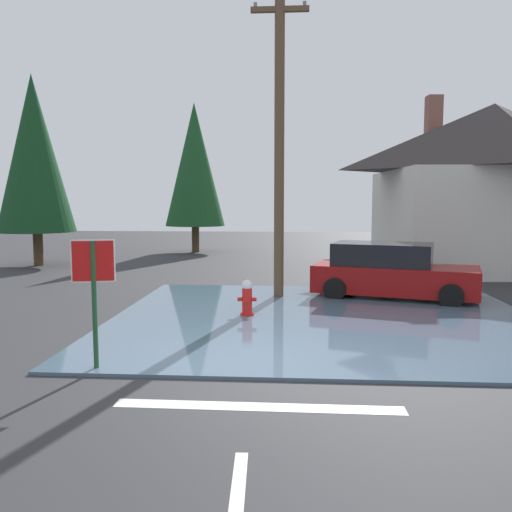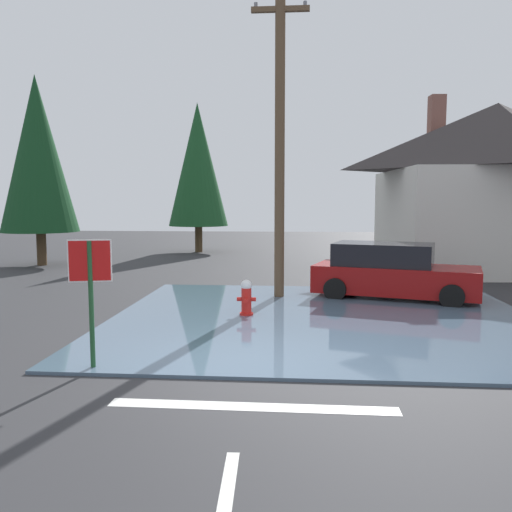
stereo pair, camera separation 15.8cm
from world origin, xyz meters
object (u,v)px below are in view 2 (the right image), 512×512
Objects in this scene: parked_car at (392,272)px; stop_sign_near at (90,278)px; house at (495,185)px; utility_pole at (280,140)px; pine_tree_mid_left at (198,165)px; fire_hydrant at (246,299)px; pine_tree_tall_left at (38,154)px.

stop_sign_near is at bearing -130.85° from parked_car.
parked_car is (-5.12, -6.67, -2.69)m from house.
stop_sign_near is 0.25× the size of utility_pole.
parked_car is at bearing -58.60° from pine_tree_mid_left.
utility_pole reaches higher than stop_sign_near.
stop_sign_near is 0.23× the size of house.
utility_pole is 0.93× the size of house.
stop_sign_near is 2.38× the size of fire_hydrant.
fire_hydrant is 0.19× the size of parked_car.
stop_sign_near is 20.70m from pine_tree_mid_left.
stop_sign_near is at bearing -129.25° from house.
utility_pole is at bearing -70.05° from pine_tree_mid_left.
house is 1.90× the size of parked_car.
utility_pole is 10.87m from house.
stop_sign_near is at bearing -84.07° from pine_tree_mid_left.
pine_tree_mid_left is at bearing 109.95° from utility_pole.
house is at bearing -0.53° from pine_tree_tall_left.
pine_tree_mid_left is (-8.15, 13.36, 3.99)m from parked_car.
house is at bearing 52.52° from parked_car.
fire_hydrant is at bearing -44.11° from pine_tree_tall_left.
pine_tree_mid_left is (5.71, 6.51, -0.04)m from pine_tree_tall_left.
pine_tree_mid_left is at bearing 95.93° from stop_sign_near.
parked_car is 16.15m from pine_tree_mid_left.
parked_car is 0.60× the size of pine_tree_tall_left.
pine_tree_tall_left is (-7.82, 13.83, 3.26)m from stop_sign_near.
utility_pole reaches higher than fire_hydrant.
utility_pole is 4.92m from parked_car.
utility_pole is at bearing 74.93° from fire_hydrant.
pine_tree_tall_left is at bearing -131.25° from pine_tree_mid_left.
pine_tree_mid_left is (-13.27, 6.68, 1.31)m from house.
pine_tree_mid_left is (-4.24, 16.15, 4.30)m from fire_hydrant.
fire_hydrant is at bearing 63.11° from stop_sign_near.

